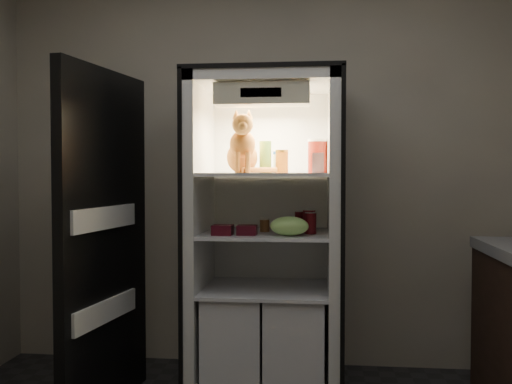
# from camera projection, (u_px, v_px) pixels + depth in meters

# --- Properties ---
(room_shell) EXTENTS (3.60, 3.60, 3.60)m
(room_shell) POSITION_uv_depth(u_px,v_px,m) (232.00, 81.00, 2.03)
(room_shell) COLOR white
(room_shell) RESTS_ON floor
(refrigerator) EXTENTS (0.90, 0.72, 1.88)m
(refrigerator) POSITION_uv_depth(u_px,v_px,m) (267.00, 256.00, 3.43)
(refrigerator) COLOR white
(refrigerator) RESTS_ON floor
(fridge_door) EXTENTS (0.19, 0.87, 1.85)m
(fridge_door) POSITION_uv_depth(u_px,v_px,m) (105.00, 242.00, 3.10)
(fridge_door) COLOR black
(fridge_door) RESTS_ON floor
(tabby_cat) EXTENTS (0.31, 0.35, 0.36)m
(tabby_cat) POSITION_uv_depth(u_px,v_px,m) (243.00, 150.00, 3.28)
(tabby_cat) COLOR #CD681A
(tabby_cat) RESTS_ON refrigerator
(parmesan_shaker) EXTENTS (0.07, 0.07, 0.19)m
(parmesan_shaker) POSITION_uv_depth(u_px,v_px,m) (265.00, 157.00, 3.35)
(parmesan_shaker) COLOR #238128
(parmesan_shaker) RESTS_ON refrigerator
(mayo_tub) EXTENTS (0.09, 0.09, 0.13)m
(mayo_tub) POSITION_uv_depth(u_px,v_px,m) (281.00, 162.00, 3.43)
(mayo_tub) COLOR white
(mayo_tub) RESTS_ON refrigerator
(salsa_jar) EXTENTS (0.08, 0.08, 0.14)m
(salsa_jar) POSITION_uv_depth(u_px,v_px,m) (282.00, 161.00, 3.36)
(salsa_jar) COLOR maroon
(salsa_jar) RESTS_ON refrigerator
(pepper_jar) EXTENTS (0.12, 0.12, 0.20)m
(pepper_jar) POSITION_uv_depth(u_px,v_px,m) (318.00, 156.00, 3.35)
(pepper_jar) COLOR #A42F15
(pepper_jar) RESTS_ON refrigerator
(cream_carton) EXTENTS (0.06, 0.06, 0.11)m
(cream_carton) POSITION_uv_depth(u_px,v_px,m) (318.00, 163.00, 3.13)
(cream_carton) COLOR white
(cream_carton) RESTS_ON refrigerator
(soda_can_a) EXTENTS (0.07, 0.07, 0.12)m
(soda_can_a) POSITION_uv_depth(u_px,v_px,m) (300.00, 221.00, 3.42)
(soda_can_a) COLOR black
(soda_can_a) RESTS_ON refrigerator
(soda_can_b) EXTENTS (0.07, 0.07, 0.14)m
(soda_can_b) POSITION_uv_depth(u_px,v_px,m) (309.00, 221.00, 3.32)
(soda_can_b) COLOR black
(soda_can_b) RESTS_ON refrigerator
(soda_can_c) EXTENTS (0.07, 0.07, 0.12)m
(soda_can_c) POSITION_uv_depth(u_px,v_px,m) (311.00, 223.00, 3.27)
(soda_can_c) COLOR black
(soda_can_c) RESTS_ON refrigerator
(condiment_jar) EXTENTS (0.06, 0.06, 0.08)m
(condiment_jar) POSITION_uv_depth(u_px,v_px,m) (265.00, 225.00, 3.39)
(condiment_jar) COLOR brown
(condiment_jar) RESTS_ON refrigerator
(grape_bag) EXTENTS (0.22, 0.16, 0.11)m
(grape_bag) POSITION_uv_depth(u_px,v_px,m) (289.00, 226.00, 3.17)
(grape_bag) COLOR #91C65C
(grape_bag) RESTS_ON refrigerator
(berry_box_left) EXTENTS (0.11, 0.11, 0.06)m
(berry_box_left) POSITION_uv_depth(u_px,v_px,m) (223.00, 230.00, 3.21)
(berry_box_left) COLOR #460B14
(berry_box_left) RESTS_ON refrigerator
(berry_box_right) EXTENTS (0.11, 0.11, 0.05)m
(berry_box_right) POSITION_uv_depth(u_px,v_px,m) (247.00, 230.00, 3.22)
(berry_box_right) COLOR #460B14
(berry_box_right) RESTS_ON refrigerator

